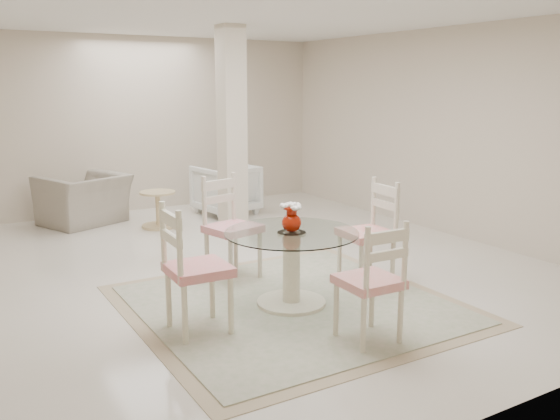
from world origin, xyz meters
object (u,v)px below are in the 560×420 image
column (232,133)px  dining_chair_west (189,260)px  red_vase (292,217)px  dining_chair_north (228,219)px  armchair_white (226,189)px  dining_table (291,268)px  recliner_taupe (84,200)px  side_table (158,211)px  dining_chair_east (373,225)px  dining_chair_south (375,274)px

column → dining_chair_west: size_ratio=2.31×
column → red_vase: bearing=-105.2°
dining_chair_north → armchair_white: (1.32, 2.82, -0.23)m
dining_table → dining_chair_north: bearing=97.5°
dining_chair_west → recliner_taupe: 4.38m
dining_table → armchair_white: bearing=72.9°
side_table → dining_chair_east: bearing=-73.0°
dining_chair_west → side_table: dining_chair_west is taller
column → recliner_taupe: (-1.57, 1.64, -1.00)m
dining_chair_east → side_table: bearing=-159.3°
side_table → red_vase: bearing=-89.6°
column → dining_table: column is taller
armchair_white → side_table: armchair_white is taller
dining_chair_south → side_table: size_ratio=2.11×
dining_chair_west → dining_chair_south: size_ratio=1.09×
armchair_white → dining_chair_west: bearing=52.3°
dining_chair_south → side_table: dining_chair_south is taller
dining_table → armchair_white: armchair_white is taller
dining_chair_east → dining_chair_north: bearing=-124.5°
armchair_white → red_vase: bearing=64.3°
column → side_table: size_ratio=5.29×
column → dining_chair_west: bearing=-122.3°
column → dining_table: 2.90m
dining_chair_south → recliner_taupe: 5.36m
dining_table → side_table: 3.51m
column → red_vase: 2.77m
dining_chair_west → side_table: 3.77m
recliner_taupe → column: bearing=110.4°
column → armchair_white: (0.47, 1.22, -0.97)m
dining_chair_south → red_vase: bearing=-82.2°
dining_table → dining_chair_east: (1.02, 0.11, 0.26)m
column → dining_chair_north: 1.96m
red_vase → armchair_white: bearing=72.9°
dining_chair_west → side_table: (1.00, 3.62, -0.38)m
dining_chair_west → dining_chair_south: 1.45m
dining_table → armchair_white: size_ratio=1.41×
dining_table → red_vase: (0.00, -0.00, 0.47)m
red_vase → recliner_taupe: bearing=101.4°
dining_chair_south → side_table: bearing=-86.9°
column → dining_chair_west: 3.32m
dining_table → red_vase: size_ratio=4.49×
dining_table → dining_chair_south: (0.11, -1.01, 0.22)m
column → side_table: 1.60m
dining_table → dining_chair_west: bearing=-173.7°
recliner_taupe → side_table: recliner_taupe is taller
dining_chair_south → armchair_white: dining_chair_south is taller
dining_chair_east → dining_chair_north: (-1.15, 0.91, 0.01)m
column → armchair_white: bearing=68.8°
dining_chair_east → recliner_taupe: bearing=-152.0°
armchair_white → column: bearing=60.1°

